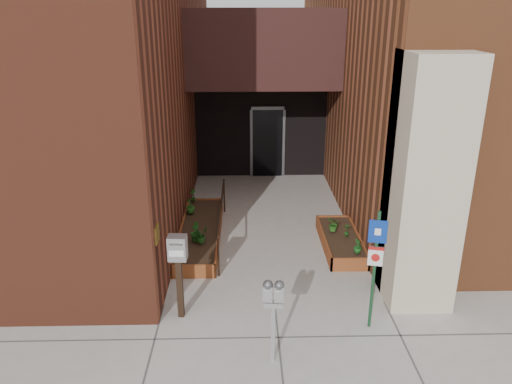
{
  "coord_description": "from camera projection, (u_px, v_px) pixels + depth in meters",
  "views": [
    {
      "loc": [
        -0.53,
        -7.73,
        5.06
      ],
      "look_at": [
        -0.29,
        1.8,
        1.48
      ],
      "focal_mm": 35.0,
      "sensor_mm": 36.0,
      "label": 1
    }
  ],
  "objects": [
    {
      "name": "ground",
      "position": [
        275.0,
        303.0,
        9.03
      ],
      "size": [
        80.0,
        80.0,
        0.0
      ],
      "primitive_type": "plane",
      "color": "#9E9991",
      "rests_on": "ground"
    },
    {
      "name": "handrail",
      "position": [
        221.0,
        209.0,
        11.22
      ],
      "size": [
        0.04,
        3.34,
        0.9
      ],
      "color": "black",
      "rests_on": "ground"
    },
    {
      "name": "shrub_left_d",
      "position": [
        193.0,
        195.0,
        12.84
      ],
      "size": [
        0.25,
        0.25,
        0.34
      ],
      "primitive_type": "imported",
      "rotation": [
        0.0,
        0.0,
        5.3
      ],
      "color": "#205418",
      "rests_on": "planter_left"
    },
    {
      "name": "parking_meter",
      "position": [
        273.0,
        300.0,
        7.2
      ],
      "size": [
        0.32,
        0.16,
        1.39
      ],
      "color": "#ABABAE",
      "rests_on": "ground"
    },
    {
      "name": "sign_post",
      "position": [
        375.0,
        258.0,
        7.92
      ],
      "size": [
        0.28,
        0.1,
        2.09
      ],
      "color": "#153A20",
      "rests_on": "ground"
    },
    {
      "name": "architecture",
      "position": [
        255.0,
        8.0,
        13.73
      ],
      "size": [
        20.0,
        14.6,
        10.0
      ],
      "color": "brown",
      "rests_on": "ground"
    },
    {
      "name": "payment_dropbox",
      "position": [
        178.0,
        259.0,
        8.27
      ],
      "size": [
        0.32,
        0.25,
        1.53
      ],
      "color": "black",
      "rests_on": "ground"
    },
    {
      "name": "shrub_right_b",
      "position": [
        347.0,
        230.0,
        10.89
      ],
      "size": [
        0.19,
        0.19,
        0.3
      ],
      "primitive_type": "imported",
      "rotation": [
        0.0,
        0.0,
        2.89
      ],
      "color": "#1E5518",
      "rests_on": "planter_right"
    },
    {
      "name": "shrub_left_a",
      "position": [
        201.0,
        235.0,
        10.62
      ],
      "size": [
        0.43,
        0.43,
        0.34
      ],
      "primitive_type": "imported",
      "rotation": [
        0.0,
        0.0,
        0.93
      ],
      "color": "#1B5017",
      "rests_on": "planter_left"
    },
    {
      "name": "shrub_right_c",
      "position": [
        334.0,
        225.0,
        11.14
      ],
      "size": [
        0.32,
        0.32,
        0.32
      ],
      "primitive_type": "imported",
      "rotation": [
        0.0,
        0.0,
        4.6
      ],
      "color": "#29621C",
      "rests_on": "planter_right"
    },
    {
      "name": "shrub_left_c",
      "position": [
        190.0,
        206.0,
        12.11
      ],
      "size": [
        0.31,
        0.31,
        0.39
      ],
      "primitive_type": "imported",
      "rotation": [
        0.0,
        0.0,
        3.88
      ],
      "color": "#235A19",
      "rests_on": "planter_left"
    },
    {
      "name": "planter_left",
      "position": [
        200.0,
        233.0,
        11.47
      ],
      "size": [
        0.9,
        3.6,
        0.3
      ],
      "color": "brown",
      "rests_on": "ground"
    },
    {
      "name": "shrub_right_a",
      "position": [
        358.0,
        246.0,
        10.18
      ],
      "size": [
        0.22,
        0.22,
        0.29
      ],
      "primitive_type": "imported",
      "rotation": [
        0.0,
        0.0,
        1.15
      ],
      "color": "#18571B",
      "rests_on": "planter_right"
    },
    {
      "name": "shrub_left_b",
      "position": [
        195.0,
        232.0,
        10.7
      ],
      "size": [
        0.25,
        0.25,
        0.4
      ],
      "primitive_type": "imported",
      "rotation": [
        0.0,
        0.0,
        1.71
      ],
      "color": "#1E5F1B",
      "rests_on": "planter_left"
    },
    {
      "name": "planter_right",
      "position": [
        341.0,
        242.0,
        11.08
      ],
      "size": [
        0.8,
        2.2,
        0.3
      ],
      "color": "brown",
      "rests_on": "ground"
    }
  ]
}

